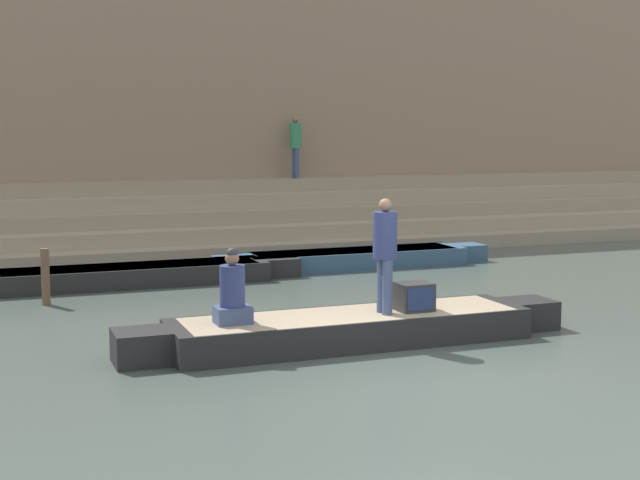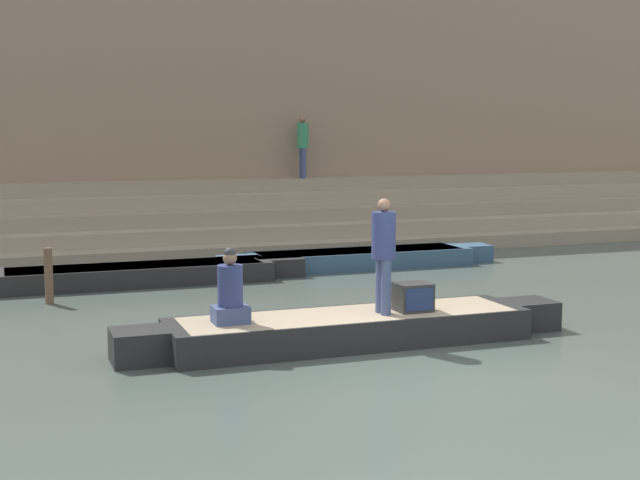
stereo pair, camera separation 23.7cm
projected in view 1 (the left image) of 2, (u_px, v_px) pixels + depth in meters
ground_plane at (430, 372)px, 11.06m from camera, size 120.00×120.00×0.00m
ghat_steps at (202, 225)px, 22.19m from camera, size 36.00×3.70×1.68m
back_wall at (183, 97)px, 23.60m from camera, size 34.20×1.28×7.71m
rowboat_main at (350, 328)px, 12.47m from camera, size 6.55×1.38×0.43m
person_standing at (385, 248)px, 12.36m from camera, size 0.34×0.34×1.62m
person_rowing at (232, 294)px, 11.79m from camera, size 0.47×0.37×1.02m
tv_set at (414, 297)px, 12.64m from camera, size 0.49×0.42×0.40m
moored_boat_shore at (355, 258)px, 19.38m from camera, size 6.29×1.20×0.38m
moored_boat_distant at (132, 275)px, 17.18m from camera, size 6.71×1.20×0.38m
mooring_post at (45, 277)px, 15.21m from camera, size 0.14×0.14×0.97m
person_on_steps at (296, 142)px, 23.86m from camera, size 0.31×0.31×1.67m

